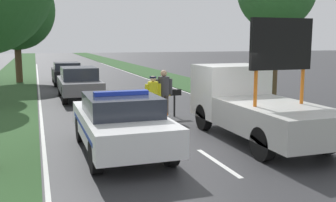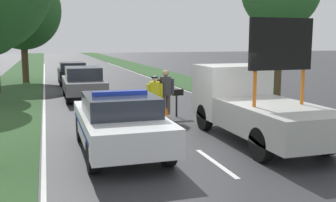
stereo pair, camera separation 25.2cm
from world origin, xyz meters
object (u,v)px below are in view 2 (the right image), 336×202
pedestrian_civilian (166,91)px  traffic_cone_near_police (84,111)px  work_truck (253,104)px  traffic_cone_behind_barrier (121,105)px  police_car (120,122)px  traffic_cone_near_truck (106,116)px  queued_car_sedan_black (73,72)px  road_barrier (149,96)px  police_officer (155,95)px  traffic_cone_centre_front (167,118)px  roadside_tree_mid_left (22,10)px  queued_car_suv_grey (83,82)px

pedestrian_civilian → traffic_cone_near_police: 2.98m
work_truck → traffic_cone_behind_barrier: work_truck is taller
police_car → work_truck: bearing=7.9°
police_car → traffic_cone_near_police: (-0.48, 4.42, -0.45)m
police_car → traffic_cone_near_truck: bearing=90.8°
police_car → traffic_cone_near_truck: 3.78m
traffic_cone_near_police → queued_car_sedan_black: (0.42, 12.16, 0.40)m
pedestrian_civilian → queued_car_sedan_black: size_ratio=0.40×
road_barrier → queued_car_sedan_black: queued_car_sedan_black is taller
police_car → police_officer: bearing=65.3°
police_car → pedestrian_civilian: pedestrian_civilian is taller
work_truck → traffic_cone_behind_barrier: size_ratio=7.50×
police_officer → traffic_cone_behind_barrier: (-0.86, 1.71, -0.59)m
work_truck → police_officer: bearing=-53.5°
police_officer → pedestrian_civilian: (0.45, 0.20, 0.09)m
police_officer → pedestrian_civilian: size_ratio=0.90×
traffic_cone_centre_front → roadside_tree_mid_left: 17.50m
road_barrier → queued_car_suv_grey: 5.80m
police_car → queued_car_sedan_black: bearing=94.1°
police_officer → queued_car_sedan_black: police_officer is taller
road_barrier → pedestrian_civilian: (0.49, -0.43, 0.21)m
police_car → traffic_cone_centre_front: 2.91m
pedestrian_civilian → queued_car_suv_grey: 6.37m
police_officer → work_truck: bearing=123.2°
traffic_cone_near_police → queued_car_sedan_black: bearing=88.0°
queued_car_sedan_black → traffic_cone_behind_barrier: bearing=95.2°
road_barrier → queued_car_suv_grey: size_ratio=0.58×
pedestrian_civilian → traffic_cone_behind_barrier: bearing=128.7°
pedestrian_civilian → roadside_tree_mid_left: (-5.31, 14.78, 3.74)m
road_barrier → traffic_cone_centre_front: size_ratio=3.71×
police_officer → traffic_cone_centre_front: (0.05, -1.22, -0.60)m
police_car → work_truck: work_truck is taller
work_truck → queued_car_suv_grey: bearing=-63.9°
traffic_cone_centre_front → queued_car_suv_grey: (-1.92, 7.35, 0.46)m
police_officer → pedestrian_civilian: bearing=-156.4°
police_car → queued_car_sedan_black: police_car is taller
traffic_cone_centre_front → traffic_cone_behind_barrier: size_ratio=0.98×
police_car → traffic_cone_behind_barrier: bearing=82.9°
work_truck → roadside_tree_mid_left: 19.73m
road_barrier → queued_car_sedan_black: size_ratio=0.60×
road_barrier → traffic_cone_near_truck: 1.74m
work_truck → traffic_cone_centre_front: (-2.00, 1.89, -0.66)m
road_barrier → pedestrian_civilian: 0.68m
police_officer → queued_car_sedan_black: size_ratio=0.37×
queued_car_sedan_black → pedestrian_civilian: bearing=100.3°
queued_car_sedan_black → roadside_tree_mid_left: 5.31m
traffic_cone_near_police → work_truck: bearing=-43.4°
traffic_cone_centre_front → work_truck: bearing=-43.4°
traffic_cone_behind_barrier → traffic_cone_near_truck: bearing=-120.2°
police_car → traffic_cone_centre_front: police_car is taller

